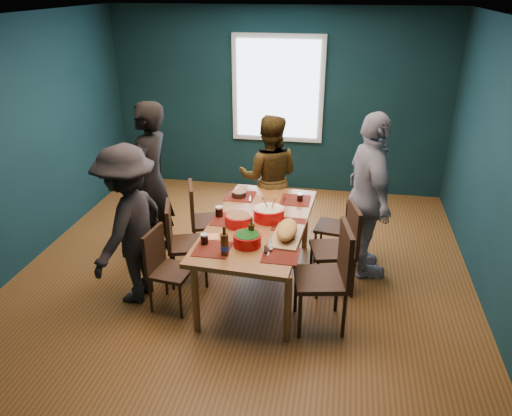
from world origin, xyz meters
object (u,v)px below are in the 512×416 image
Objects in this scene: person_right at (369,197)px; bowl_herbs at (247,239)px; chair_left_far at (201,215)px; person_far_left at (150,183)px; bowl_salad at (238,219)px; bowl_dumpling at (269,213)px; chair_right_far at (341,222)px; chair_left_mid at (179,237)px; chair_right_near at (332,270)px; person_near_left at (129,226)px; chair_left_near at (163,263)px; cutting_board at (287,231)px; chair_right_mid at (342,242)px; person_back at (269,178)px; dining_table at (258,228)px.

person_right reaches higher than bowl_herbs.
person_far_left is at bearing 168.10° from chair_left_far.
bowl_salad is 0.34m from bowl_dumpling.
person_right reaches higher than bowl_dumpling.
bowl_salad is (-1.03, -0.76, 0.30)m from chair_right_far.
chair_left_mid is 1.69m from chair_right_near.
chair_right_far is 0.46× the size of person_right.
chair_right_far is 2.36m from person_near_left.
chair_left_far is at bearing 92.61° from chair_left_near.
bowl_herbs is at bearing -66.83° from bowl_salad.
bowl_herbs is (-0.12, -0.58, -0.01)m from bowl_dumpling.
cutting_board is (-0.79, -0.72, -0.11)m from person_right.
bowl_salad is at bearing 174.27° from chair_right_mid.
chair_left_mid is at bearing 88.80° from person_right.
bowl_dumpling reaches higher than bowl_salad.
person_back reaches higher than bowl_salad.
bowl_herbs is at bearing 11.95° from chair_left_near.
person_back is 1.07m from bowl_dumpling.
chair_left_far is 0.50× the size of person_right.
bowl_dumpling is 0.59m from bowl_herbs.
chair_left_near is (-0.01, -0.46, -0.04)m from chair_left_mid.
bowl_salad is at bearing -17.29° from chair_left_mid.
bowl_salad is at bearing 113.17° from bowl_herbs.
person_near_left reaches higher than chair_left_near.
bowl_herbs is (-0.89, -0.56, 0.24)m from chair_right_mid.
person_near_left reaches higher than dining_table.
chair_left_far is 1.24m from bowl_herbs.
chair_left_mid is at bearing 144.10° from person_near_left.
cutting_board is (-0.45, 0.30, 0.20)m from chair_right_near.
bowl_salad reaches higher than chair_left_near.
dining_table is 1.09× the size of person_right.
chair_right_far is (0.84, 0.66, -0.17)m from dining_table.
person_near_left is at bearing 50.72° from person_back.
chair_left_far is at bearing 40.44° from person_back.
bowl_dumpling is at bearing 78.77° from bowl_herbs.
person_near_left is at bearing -142.32° from chair_right_far.
person_right is (2.42, 0.04, -0.01)m from person_far_left.
chair_right_far is at bearing 37.74° from bowl_dumpling.
chair_left_near is at bearing -108.65° from chair_left_mid.
person_right is (0.33, 1.02, 0.31)m from chair_right_near.
chair_right_mid is 0.58m from person_right.
person_far_left is 2.74× the size of cutting_board.
bowl_dumpling is at bearing 85.49° from person_far_left.
cutting_board is at bearing 21.02° from chair_left_near.
bowl_salad is at bearing 142.22° from chair_right_near.
chair_right_far is 3.11× the size of bowl_salad.
chair_right_near is 1.11m from bowl_salad.
person_near_left is at bearing 94.79° from person_right.
person_back is 1.97m from person_near_left.
person_far_left reaches higher than person_near_left.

